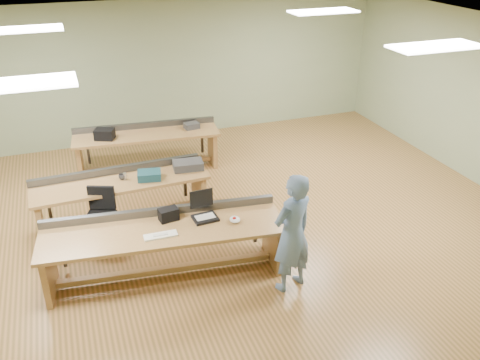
{
  "coord_description": "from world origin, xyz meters",
  "views": [
    {
      "loc": [
        -2.05,
        -6.79,
        4.38
      ],
      "look_at": [
        0.18,
        -0.6,
        1.03
      ],
      "focal_mm": 38.0,
      "sensor_mm": 36.0,
      "label": 1
    }
  ],
  "objects_px": {
    "workbench_back": "(147,142)",
    "mug": "(122,177)",
    "camera_bag": "(168,214)",
    "task_chair": "(102,224)",
    "workbench_mid": "(122,191)",
    "drinks_can": "(125,176)",
    "person": "(292,233)",
    "workbench_front": "(164,239)",
    "parts_bin_grey": "(188,165)",
    "parts_bin_teal": "(149,175)",
    "laptop_base": "(205,218)"
  },
  "relations": [
    {
      "from": "workbench_front",
      "to": "workbench_back",
      "type": "height_order",
      "value": "same"
    },
    {
      "from": "laptop_base",
      "to": "workbench_front",
      "type": "bearing_deg",
      "value": 178.44
    },
    {
      "from": "workbench_front",
      "to": "drinks_can",
      "type": "xyz_separation_m",
      "value": [
        -0.26,
        1.62,
        0.24
      ]
    },
    {
      "from": "workbench_mid",
      "to": "person",
      "type": "bearing_deg",
      "value": -54.78
    },
    {
      "from": "parts_bin_teal",
      "to": "drinks_can",
      "type": "height_order",
      "value": "parts_bin_teal"
    },
    {
      "from": "task_chair",
      "to": "drinks_can",
      "type": "bearing_deg",
      "value": 70.79
    },
    {
      "from": "mug",
      "to": "task_chair",
      "type": "bearing_deg",
      "value": -127.85
    },
    {
      "from": "workbench_front",
      "to": "person",
      "type": "bearing_deg",
      "value": -21.91
    },
    {
      "from": "workbench_mid",
      "to": "person",
      "type": "distance_m",
      "value": 3.06
    },
    {
      "from": "workbench_back",
      "to": "parts_bin_grey",
      "type": "height_order",
      "value": "parts_bin_grey"
    },
    {
      "from": "workbench_mid",
      "to": "camera_bag",
      "type": "bearing_deg",
      "value": -74.28
    },
    {
      "from": "laptop_base",
      "to": "parts_bin_teal",
      "type": "relative_size",
      "value": 0.91
    },
    {
      "from": "workbench_front",
      "to": "laptop_base",
      "type": "distance_m",
      "value": 0.62
    },
    {
      "from": "person",
      "to": "parts_bin_teal",
      "type": "relative_size",
      "value": 4.61
    },
    {
      "from": "workbench_mid",
      "to": "person",
      "type": "relative_size",
      "value": 1.65
    },
    {
      "from": "workbench_back",
      "to": "camera_bag",
      "type": "relative_size",
      "value": 11.01
    },
    {
      "from": "task_chair",
      "to": "mug",
      "type": "bearing_deg",
      "value": 74.07
    },
    {
      "from": "workbench_front",
      "to": "laptop_base",
      "type": "bearing_deg",
      "value": 8.86
    },
    {
      "from": "workbench_mid",
      "to": "mug",
      "type": "height_order",
      "value": "workbench_mid"
    },
    {
      "from": "laptop_base",
      "to": "parts_bin_teal",
      "type": "xyz_separation_m",
      "value": [
        -0.49,
        1.47,
        0.05
      ]
    },
    {
      "from": "drinks_can",
      "to": "person",
      "type": "bearing_deg",
      "value": -54.16
    },
    {
      "from": "workbench_front",
      "to": "person",
      "type": "xyz_separation_m",
      "value": [
        1.5,
        -0.82,
        0.27
      ]
    },
    {
      "from": "camera_bag",
      "to": "workbench_front",
      "type": "bearing_deg",
      "value": -132.39
    },
    {
      "from": "camera_bag",
      "to": "drinks_can",
      "type": "height_order",
      "value": "camera_bag"
    },
    {
      "from": "workbench_back",
      "to": "task_chair",
      "type": "distance_m",
      "value": 2.65
    },
    {
      "from": "person",
      "to": "laptop_base",
      "type": "bearing_deg",
      "value": -60.9
    },
    {
      "from": "workbench_back",
      "to": "parts_bin_teal",
      "type": "bearing_deg",
      "value": -93.4
    },
    {
      "from": "camera_bag",
      "to": "task_chair",
      "type": "relative_size",
      "value": 0.29
    },
    {
      "from": "parts_bin_grey",
      "to": "mug",
      "type": "distance_m",
      "value": 1.08
    },
    {
      "from": "workbench_front",
      "to": "parts_bin_grey",
      "type": "relative_size",
      "value": 6.83
    },
    {
      "from": "workbench_front",
      "to": "workbench_mid",
      "type": "relative_size",
      "value": 1.2
    },
    {
      "from": "camera_bag",
      "to": "laptop_base",
      "type": "bearing_deg",
      "value": -26.02
    },
    {
      "from": "workbench_back",
      "to": "mug",
      "type": "xyz_separation_m",
      "value": [
        -0.72,
        -1.83,
        0.24
      ]
    },
    {
      "from": "workbench_front",
      "to": "drinks_can",
      "type": "bearing_deg",
      "value": 105.93
    },
    {
      "from": "camera_bag",
      "to": "mug",
      "type": "xyz_separation_m",
      "value": [
        -0.42,
        1.46,
        -0.04
      ]
    },
    {
      "from": "workbench_front",
      "to": "laptop_base",
      "type": "xyz_separation_m",
      "value": [
        0.59,
        0.02,
        0.2
      ]
    },
    {
      "from": "workbench_mid",
      "to": "drinks_can",
      "type": "relative_size",
      "value": 26.08
    },
    {
      "from": "camera_bag",
      "to": "workbench_back",
      "type": "bearing_deg",
      "value": 76.7
    },
    {
      "from": "workbench_back",
      "to": "task_chair",
      "type": "xyz_separation_m",
      "value": [
        -1.14,
        -2.38,
        -0.23
      ]
    },
    {
      "from": "parts_bin_grey",
      "to": "task_chair",
      "type": "bearing_deg",
      "value": -159.31
    },
    {
      "from": "camera_bag",
      "to": "parts_bin_teal",
      "type": "height_order",
      "value": "camera_bag"
    },
    {
      "from": "person",
      "to": "parts_bin_grey",
      "type": "relative_size",
      "value": 3.45
    },
    {
      "from": "laptop_base",
      "to": "parts_bin_teal",
      "type": "distance_m",
      "value": 1.55
    },
    {
      "from": "workbench_mid",
      "to": "mug",
      "type": "xyz_separation_m",
      "value": [
        0.03,
        0.03,
        0.24
      ]
    },
    {
      "from": "workbench_mid",
      "to": "drinks_can",
      "type": "height_order",
      "value": "workbench_mid"
    },
    {
      "from": "mug",
      "to": "person",
      "type": "bearing_deg",
      "value": -53.61
    },
    {
      "from": "laptop_base",
      "to": "parts_bin_grey",
      "type": "xyz_separation_m",
      "value": [
        0.18,
        1.63,
        0.05
      ]
    },
    {
      "from": "workbench_mid",
      "to": "workbench_back",
      "type": "bearing_deg",
      "value": 66.05
    },
    {
      "from": "camera_bag",
      "to": "mug",
      "type": "relative_size",
      "value": 2.35
    },
    {
      "from": "person",
      "to": "mug",
      "type": "height_order",
      "value": "person"
    }
  ]
}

